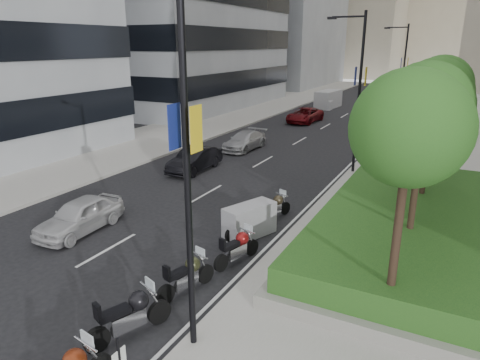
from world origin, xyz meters
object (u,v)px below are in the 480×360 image
Objects in this scene: motorcycle_3 at (187,275)px; motorcycle_6 at (275,207)px; lamp_post_1 at (357,86)px; car_b at (195,159)px; lamp_post_2 at (402,69)px; delivery_van at (328,100)px; motorcycle_5 at (250,221)px; car_c at (245,141)px; car_a at (80,215)px; car_d at (305,115)px; motorcycle_4 at (238,247)px; motorcycle_2 at (130,314)px; lamp_post_0 at (180,151)px.

motorcycle_6 is (0.08, 6.64, -0.05)m from motorcycle_3.
lamp_post_1 is 2.12× the size of car_b.
delivery_van is (-8.93, 7.77, -4.13)m from lamp_post_2.
car_b reaches higher than motorcycle_6.
motorcycle_5 is 0.53× the size of car_c.
car_b reaches higher than car_a.
car_b is 0.97× the size of car_c.
car_c is 12.63m from car_d.
motorcycle_6 is at bearing -33.50° from car_b.
motorcycle_4 is at bearing -73.90° from delivery_van.
motorcycle_3 is 0.52× the size of car_b.
lamp_post_1 reaches higher than motorcycle_2.
motorcycle_3 is 0.44× the size of car_d.
car_a is 39.02m from delivery_van.
lamp_post_2 is at bearing 90.00° from lamp_post_1.
motorcycle_2 reaches higher than motorcycle_4.
car_c is at bearing 163.15° from lamp_post_1.
car_c is (-8.25, -15.50, -4.43)m from lamp_post_2.
lamp_post_0 is 2.25× the size of car_a.
motorcycle_5 is at bearing -72.15° from car_d.
lamp_post_0 reaches higher than car_d.
motorcycle_3 is at bearing -161.00° from motorcycle_6.
lamp_post_2 reaches higher than car_c.
car_d is at bearing 30.03° from motorcycle_4.
lamp_post_1 is at bearing -66.63° from delivery_van.
car_b reaches higher than car_d.
lamp_post_2 is 3.86× the size of motorcycle_2.
motorcycle_4 is (0.63, 4.78, -0.08)m from motorcycle_2.
lamp_post_1 is at bearing 23.34° from car_b.
motorcycle_2 is 0.48× the size of delivery_van.
lamp_post_1 is at bearing -90.00° from lamp_post_2.
lamp_post_0 is 3.86× the size of motorcycle_2.
car_a is 9.48m from car_b.
motorcycle_4 is 11.63m from car_b.
car_a is at bearing -86.03° from car_d.
car_d is at bearing 104.12° from lamp_post_0.
car_c is at bearing -118.01° from lamp_post_2.
car_c is at bearing 41.47° from motorcycle_4.
lamp_post_1 reaches higher than motorcycle_6.
motorcycle_4 is 28.67m from car_d.
motorcycle_5 is at bearing 30.91° from motorcycle_4.
lamp_post_0 is at bearing -90.00° from lamp_post_2.
car_c is (-6.78, 13.00, -0.02)m from motorcycle_5.
delivery_van reaches higher than car_a.
lamp_post_1 is 15.71m from motorcycle_3.
motorcycle_5 is at bearing -92.94° from lamp_post_2.
motorcycle_5 reaches higher than car_c.
lamp_post_2 is at bearing 18.97° from motorcycle_2.
motorcycle_4 is (-0.88, -12.62, -4.49)m from lamp_post_1.
lamp_post_2 is at bearing -36.77° from delivery_van.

